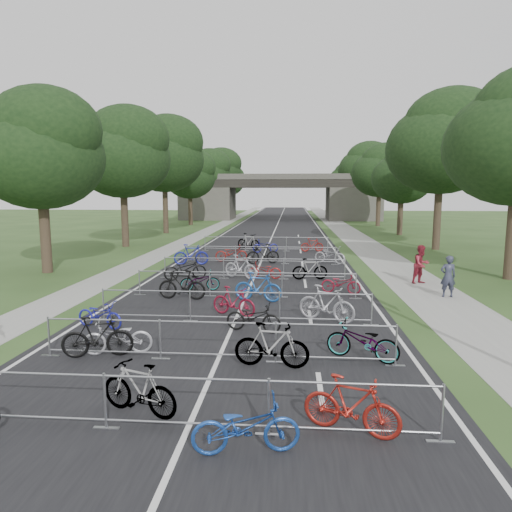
{
  "coord_description": "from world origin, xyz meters",
  "views": [
    {
      "loc": [
        1.91,
        -7.81,
        4.44
      ],
      "look_at": [
        0.08,
        15.62,
        1.1
      ],
      "focal_mm": 32.0,
      "sensor_mm": 36.0,
      "label": 1
    }
  ],
  "objects_px": {
    "overpass_bridge": "(280,197)",
    "bike_1": "(139,389)",
    "pedestrian_a": "(448,277)",
    "bike_2": "(246,427)",
    "pedestrian_b": "(421,265)"
  },
  "relations": [
    {
      "from": "pedestrian_a",
      "to": "pedestrian_b",
      "type": "relative_size",
      "value": 0.94
    },
    {
      "from": "bike_2",
      "to": "pedestrian_a",
      "type": "relative_size",
      "value": 1.05
    },
    {
      "from": "pedestrian_a",
      "to": "overpass_bridge",
      "type": "bearing_deg",
      "value": -81.24
    },
    {
      "from": "overpass_bridge",
      "to": "pedestrian_a",
      "type": "distance_m",
      "value": 54.11
    },
    {
      "from": "bike_1",
      "to": "pedestrian_a",
      "type": "height_order",
      "value": "pedestrian_a"
    },
    {
      "from": "bike_2",
      "to": "bike_1",
      "type": "bearing_deg",
      "value": 51.41
    },
    {
      "from": "bike_1",
      "to": "pedestrian_a",
      "type": "relative_size",
      "value": 1.02
    },
    {
      "from": "bike_2",
      "to": "pedestrian_a",
      "type": "bearing_deg",
      "value": -41.4
    },
    {
      "from": "overpass_bridge",
      "to": "bike_2",
      "type": "bearing_deg",
      "value": -88.97
    },
    {
      "from": "overpass_bridge",
      "to": "pedestrian_a",
      "type": "height_order",
      "value": "overpass_bridge"
    },
    {
      "from": "bike_1",
      "to": "pedestrian_b",
      "type": "xyz_separation_m",
      "value": [
        9.26,
        13.84,
        0.4
      ]
    },
    {
      "from": "bike_1",
      "to": "pedestrian_b",
      "type": "distance_m",
      "value": 16.66
    },
    {
      "from": "overpass_bridge",
      "to": "bike_1",
      "type": "bearing_deg",
      "value": -90.97
    },
    {
      "from": "overpass_bridge",
      "to": "pedestrian_b",
      "type": "distance_m",
      "value": 51.28
    },
    {
      "from": "pedestrian_a",
      "to": "pedestrian_b",
      "type": "xyz_separation_m",
      "value": [
        -0.33,
        2.81,
        0.05
      ]
    }
  ]
}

